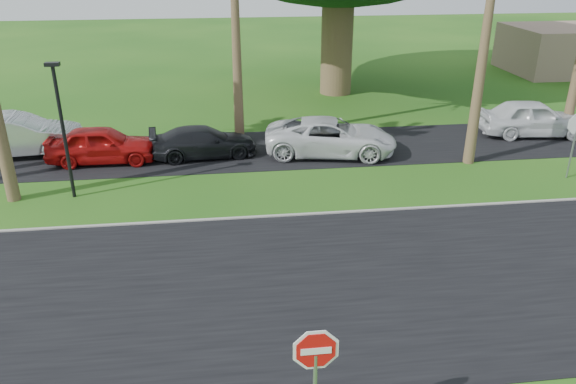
{
  "coord_description": "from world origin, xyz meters",
  "views": [
    {
      "loc": [
        -0.84,
        -10.06,
        8.04
      ],
      "look_at": [
        0.92,
        3.93,
        1.8
      ],
      "focal_mm": 35.0,
      "sensor_mm": 36.0,
      "label": 1
    }
  ],
  "objects_px": {
    "stop_sign_near": "(315,366)",
    "car_red": "(102,145)",
    "car_minivan": "(331,137)",
    "car_pickup": "(533,118)",
    "car_dark": "(204,142)",
    "stop_sign_far": "(576,132)",
    "car_silver": "(16,136)"
  },
  "relations": [
    {
      "from": "car_minivan",
      "to": "car_pickup",
      "type": "distance_m",
      "value": 9.69
    },
    {
      "from": "car_silver",
      "to": "car_red",
      "type": "bearing_deg",
      "value": -113.32
    },
    {
      "from": "stop_sign_far",
      "to": "car_red",
      "type": "relative_size",
      "value": 0.61
    },
    {
      "from": "car_silver",
      "to": "car_minivan",
      "type": "xyz_separation_m",
      "value": [
        12.83,
        -1.45,
        -0.11
      ]
    },
    {
      "from": "car_silver",
      "to": "car_dark",
      "type": "distance_m",
      "value": 7.69
    },
    {
      "from": "stop_sign_near",
      "to": "car_minivan",
      "type": "bearing_deg",
      "value": 77.77
    },
    {
      "from": "car_dark",
      "to": "car_minivan",
      "type": "distance_m",
      "value": 5.24
    },
    {
      "from": "stop_sign_near",
      "to": "car_silver",
      "type": "xyz_separation_m",
      "value": [
        -9.66,
        16.07,
        -0.92
      ]
    },
    {
      "from": "car_dark",
      "to": "car_minivan",
      "type": "xyz_separation_m",
      "value": [
        5.22,
        -0.36,
        0.13
      ]
    },
    {
      "from": "stop_sign_near",
      "to": "car_red",
      "type": "distance_m",
      "value": 16.06
    },
    {
      "from": "stop_sign_far",
      "to": "car_silver",
      "type": "relative_size",
      "value": 0.5
    },
    {
      "from": "car_dark",
      "to": "car_minivan",
      "type": "height_order",
      "value": "car_minivan"
    },
    {
      "from": "stop_sign_near",
      "to": "stop_sign_far",
      "type": "bearing_deg",
      "value": 43.73
    },
    {
      "from": "stop_sign_near",
      "to": "car_dark",
      "type": "bearing_deg",
      "value": 97.8
    },
    {
      "from": "car_minivan",
      "to": "car_pickup",
      "type": "bearing_deg",
      "value": -71.56
    },
    {
      "from": "stop_sign_near",
      "to": "stop_sign_far",
      "type": "relative_size",
      "value": 1.0
    },
    {
      "from": "stop_sign_near",
      "to": "car_red",
      "type": "relative_size",
      "value": 0.61
    },
    {
      "from": "car_silver",
      "to": "car_red",
      "type": "height_order",
      "value": "car_silver"
    },
    {
      "from": "car_red",
      "to": "car_dark",
      "type": "bearing_deg",
      "value": -87.24
    },
    {
      "from": "stop_sign_far",
      "to": "car_pickup",
      "type": "height_order",
      "value": "stop_sign_far"
    },
    {
      "from": "car_silver",
      "to": "car_dark",
      "type": "bearing_deg",
      "value": -102.72
    },
    {
      "from": "car_dark",
      "to": "car_minivan",
      "type": "bearing_deg",
      "value": -100.46
    },
    {
      "from": "stop_sign_far",
      "to": "stop_sign_near",
      "type": "bearing_deg",
      "value": 43.73
    },
    {
      "from": "stop_sign_far",
      "to": "car_minivan",
      "type": "relative_size",
      "value": 0.49
    },
    {
      "from": "car_pickup",
      "to": "car_silver",
      "type": "bearing_deg",
      "value": 96.19
    },
    {
      "from": "stop_sign_near",
      "to": "car_red",
      "type": "xyz_separation_m",
      "value": [
        -6.04,
        14.84,
        -1.04
      ]
    },
    {
      "from": "car_dark",
      "to": "car_silver",
      "type": "bearing_deg",
      "value": 75.34
    },
    {
      "from": "stop_sign_near",
      "to": "car_red",
      "type": "height_order",
      "value": "stop_sign_near"
    },
    {
      "from": "car_minivan",
      "to": "stop_sign_near",
      "type": "bearing_deg",
      "value": 178.41
    },
    {
      "from": "stop_sign_near",
      "to": "car_minivan",
      "type": "relative_size",
      "value": 0.49
    },
    {
      "from": "car_dark",
      "to": "car_minivan",
      "type": "relative_size",
      "value": 0.8
    },
    {
      "from": "car_silver",
      "to": "car_red",
      "type": "relative_size",
      "value": 1.21
    }
  ]
}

